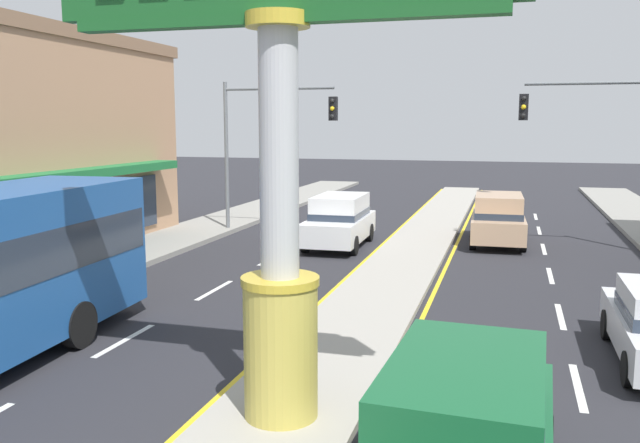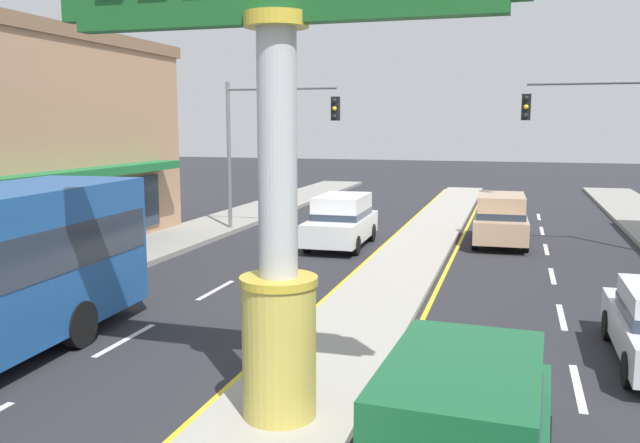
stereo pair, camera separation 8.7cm
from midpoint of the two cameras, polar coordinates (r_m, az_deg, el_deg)
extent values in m
cube|color=#A39E93|center=(21.21, 7.38, -3.72)|extent=(2.33, 52.00, 0.14)
cube|color=gray|center=(22.74, -17.23, -3.16)|extent=(2.99, 60.00, 0.18)
cube|color=silver|center=(14.70, -16.28, -9.76)|extent=(0.14, 2.20, 0.01)
cube|color=silver|center=(18.39, -8.84, -5.85)|extent=(0.14, 2.20, 0.01)
cube|color=silver|center=(22.34, -4.02, -3.22)|extent=(0.14, 2.20, 0.01)
cube|color=silver|center=(26.44, -0.68, -1.38)|extent=(0.14, 2.20, 0.01)
cube|color=silver|center=(30.61, 1.75, -0.03)|extent=(0.14, 2.20, 0.01)
cube|color=silver|center=(34.85, 3.59, 0.99)|extent=(0.14, 2.20, 0.01)
cube|color=silver|center=(12.59, 21.54, -13.15)|extent=(0.14, 2.20, 0.01)
cube|color=silver|center=(16.75, 20.26, -7.70)|extent=(0.14, 2.20, 0.01)
cube|color=silver|center=(21.01, 19.51, -4.44)|extent=(0.14, 2.20, 0.01)
cube|color=silver|center=(25.32, 19.02, -2.28)|extent=(0.14, 2.20, 0.01)
cube|color=silver|center=(29.66, 18.67, -0.75)|extent=(0.14, 2.20, 0.01)
cube|color=silver|center=(34.01, 18.41, 0.39)|extent=(0.14, 2.20, 0.01)
cube|color=yellow|center=(21.47, 3.82, -3.70)|extent=(0.12, 52.00, 0.01)
cube|color=yellow|center=(21.06, 10.99, -4.08)|extent=(0.12, 52.00, 0.01)
cylinder|color=gold|center=(10.07, -3.28, -11.06)|extent=(1.11, 1.11, 2.03)
cylinder|color=gold|center=(9.76, -3.33, -5.11)|extent=(1.16, 1.16, 0.12)
cylinder|color=#B7B7BC|center=(9.50, -3.43, 5.95)|extent=(0.57, 0.57, 3.87)
cylinder|color=gold|center=(9.60, -3.53, 16.95)|extent=(0.91, 0.91, 0.20)
cube|color=#195623|center=(9.60, -3.53, 17.07)|extent=(6.27, 0.29, 0.16)
cube|color=#1E7038|center=(19.97, -25.68, 2.99)|extent=(0.90, 18.40, 0.30)
cylinder|color=slate|center=(27.81, -7.76, 5.45)|extent=(0.16, 0.16, 6.20)
cylinder|color=slate|center=(26.94, -3.30, 11.38)|extent=(4.62, 0.12, 0.12)
cube|color=black|center=(26.07, 1.44, 9.71)|extent=(0.32, 0.24, 0.92)
sphere|color=black|center=(25.94, 1.36, 10.38)|extent=(0.17, 0.17, 0.17)
sphere|color=yellow|center=(25.93, 1.36, 9.71)|extent=(0.17, 0.17, 0.17)
sphere|color=black|center=(25.93, 1.36, 9.05)|extent=(0.17, 0.17, 0.17)
cylinder|color=slate|center=(25.10, 22.90, 10.96)|extent=(4.62, 0.12, 0.12)
cube|color=black|center=(24.77, 17.45, 9.39)|extent=(0.32, 0.24, 0.92)
sphere|color=black|center=(24.64, 17.48, 10.10)|extent=(0.17, 0.17, 0.17)
sphere|color=yellow|center=(24.63, 17.45, 9.40)|extent=(0.17, 0.17, 0.17)
sphere|color=black|center=(24.63, 17.42, 8.70)|extent=(0.17, 0.17, 0.17)
cylinder|color=black|center=(14.41, -19.90, -8.32)|extent=(0.32, 0.97, 0.96)
cube|color=tan|center=(25.83, 15.38, -0.35)|extent=(2.04, 4.66, 0.80)
cube|color=tan|center=(25.55, 15.45, 1.36)|extent=(1.76, 2.90, 0.80)
cube|color=#283342|center=(25.58, 15.43, 0.74)|extent=(1.80, 2.93, 0.24)
cylinder|color=black|center=(27.30, 13.49, -0.59)|extent=(0.24, 0.69, 0.68)
cylinder|color=black|center=(27.32, 17.16, -0.72)|extent=(0.24, 0.69, 0.68)
cylinder|color=black|center=(24.49, 13.33, -1.60)|extent=(0.24, 0.69, 0.68)
cylinder|color=black|center=(24.51, 17.42, -1.75)|extent=(0.24, 0.69, 0.68)
cube|color=#14562D|center=(7.78, 12.45, -14.51)|extent=(1.82, 2.93, 0.80)
cube|color=#283342|center=(7.90, 12.39, -16.38)|extent=(1.85, 2.96, 0.24)
cylinder|color=black|center=(9.83, 8.16, -16.75)|extent=(0.25, 0.69, 0.68)
cylinder|color=black|center=(9.69, 18.85, -17.53)|extent=(0.25, 0.69, 0.68)
cube|color=white|center=(24.38, 1.92, -0.56)|extent=(1.99, 4.63, 0.80)
cube|color=white|center=(24.44, 2.03, 1.35)|extent=(1.73, 2.88, 0.80)
cube|color=#283342|center=(24.48, 2.03, 0.70)|extent=(1.76, 2.91, 0.24)
cylinder|color=black|center=(22.87, 3.22, -2.08)|extent=(0.23, 0.68, 0.68)
cylinder|color=black|center=(23.30, -0.99, -1.88)|extent=(0.23, 0.68, 0.68)
cylinder|color=black|center=(25.63, 4.57, -0.96)|extent=(0.23, 0.68, 0.68)
cylinder|color=black|center=(26.01, 0.78, -0.79)|extent=(0.23, 0.68, 0.68)
cylinder|color=black|center=(15.35, 23.80, -8.18)|extent=(0.22, 0.62, 0.62)
cylinder|color=black|center=(12.84, 25.35, -11.50)|extent=(0.22, 0.62, 0.62)
camera|label=1|loc=(0.04, -89.81, 0.03)|focal=37.10mm
camera|label=2|loc=(0.04, 90.19, -0.03)|focal=37.10mm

